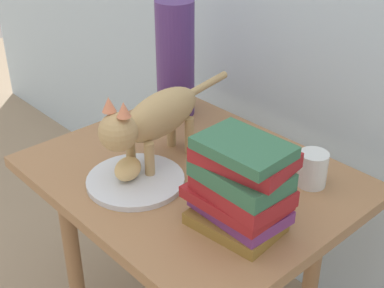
{
  "coord_description": "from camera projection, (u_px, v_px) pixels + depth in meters",
  "views": [
    {
      "loc": [
        0.83,
        -0.76,
        1.29
      ],
      "look_at": [
        0.0,
        0.0,
        0.65
      ],
      "focal_mm": 50.15,
      "sensor_mm": 36.0,
      "label": 1
    }
  ],
  "objects": [
    {
      "name": "tv_remote",
      "position": [
        226.0,
        141.0,
        1.44
      ],
      "size": [
        0.14,
        0.14,
        0.02
      ],
      "primitive_type": "cube",
      "rotation": [
        0.0,
        0.0,
        0.76
      ],
      "color": "black",
      "rests_on": "side_table"
    },
    {
      "name": "green_vase",
      "position": [
        175.0,
        59.0,
        1.54
      ],
      "size": [
        0.11,
        0.11,
        0.34
      ],
      "primitive_type": "cylinder",
      "color": "#4C2D72",
      "rests_on": "side_table"
    },
    {
      "name": "bread_roll",
      "position": [
        128.0,
        169.0,
        1.27
      ],
      "size": [
        0.09,
        0.1,
        0.05
      ],
      "primitive_type": "ellipsoid",
      "rotation": [
        0.0,
        0.0,
        2.12
      ],
      "color": "#E0BC7A",
      "rests_on": "plate"
    },
    {
      "name": "candle_jar",
      "position": [
        312.0,
        171.0,
        1.26
      ],
      "size": [
        0.07,
        0.07,
        0.08
      ],
      "color": "silver",
      "rests_on": "side_table"
    },
    {
      "name": "book_stack",
      "position": [
        240.0,
        186.0,
        1.09
      ],
      "size": [
        0.22,
        0.16,
        0.21
      ],
      "color": "olive",
      "rests_on": "side_table"
    },
    {
      "name": "side_table",
      "position": [
        192.0,
        198.0,
        1.37
      ],
      "size": [
        0.77,
        0.62,
        0.57
      ],
      "color": "#9E724C",
      "rests_on": "ground"
    },
    {
      "name": "cat",
      "position": [
        153.0,
        118.0,
        1.29
      ],
      "size": [
        0.14,
        0.47,
        0.23
      ],
      "color": "tan",
      "rests_on": "side_table"
    },
    {
      "name": "plate",
      "position": [
        136.0,
        181.0,
        1.28
      ],
      "size": [
        0.24,
        0.24,
        0.01
      ],
      "primitive_type": "cylinder",
      "color": "silver",
      "rests_on": "side_table"
    }
  ]
}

